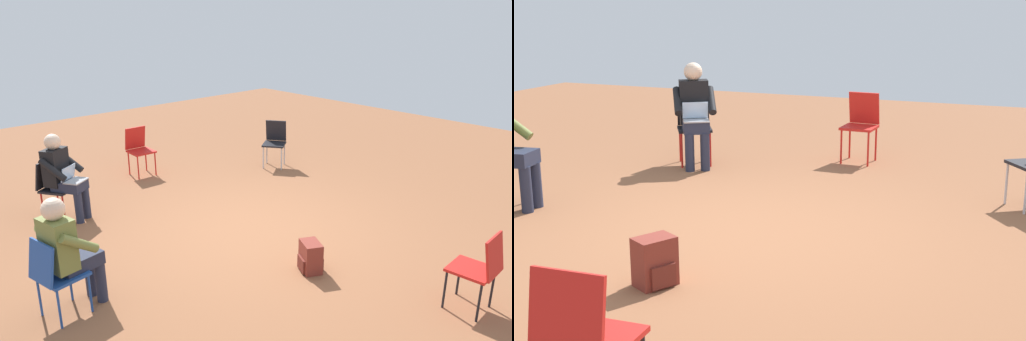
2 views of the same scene
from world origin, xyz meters
TOP-DOWN VIEW (x-y plane):
  - ground_plane at (0.00, 0.00)m, footprint 16.72×16.72m
  - chair_north at (-0.45, 2.91)m, footprint 0.42×0.46m
  - chair_southeast at (1.68, -2.22)m, footprint 0.56×0.58m
  - chair_east at (2.64, 0.19)m, footprint 0.50×0.46m
  - chair_south at (-0.19, -3.08)m, footprint 0.41×0.45m
  - chair_southwest at (-2.31, -1.78)m, footprint 0.58×0.57m
  - person_with_laptop at (1.59, -2.08)m, footprint 0.63×0.64m
  - person_in_olive at (2.48, 0.16)m, footprint 0.56×0.55m
  - backpack_near_laptop_user at (0.16, 1.27)m, footprint 0.31×0.34m

SIDE VIEW (x-z plane):
  - ground_plane at x=0.00m, z-range 0.00..0.00m
  - backpack_near_laptop_user at x=0.16m, z-range -0.02..0.34m
  - chair_north at x=-0.45m, z-range 0.07..0.92m
  - chair_southeast at x=1.68m, z-range 0.07..0.92m
  - chair_east at x=2.64m, z-range 0.07..0.92m
  - chair_south at x=-0.19m, z-range 0.07..0.92m
  - chair_southwest at x=-2.31m, z-range 0.07..0.92m
  - person_with_laptop at x=1.59m, z-range 0.07..1.31m
  - person_in_olive at x=2.48m, z-range 0.07..1.31m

